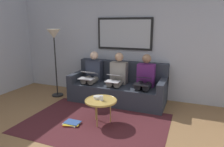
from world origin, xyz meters
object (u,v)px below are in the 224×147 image
object	(u,v)px
couch	(118,88)
person_left	(145,79)
coffee_table	(101,101)
magazine_stack	(72,123)
person_middle	(118,76)
laptop_silver	(88,75)
laptop_black	(142,81)
person_right	(93,74)
bowl	(97,97)
laptop_white	(114,78)
framed_mirror	(124,34)
cup	(101,98)
standing_lamp	(54,41)

from	to	relation	value
couch	person_left	distance (m)	0.71
coffee_table	magazine_stack	distance (m)	0.67
person_middle	laptop_silver	xyz separation A→B (m)	(0.64, 0.24, 0.02)
laptop_black	person_right	world-z (taller)	person_right
bowl	magazine_stack	xyz separation A→B (m)	(0.38, 0.30, -0.45)
laptop_black	person_right	xyz separation A→B (m)	(1.28, -0.24, -0.02)
laptop_white	laptop_silver	size ratio (longest dim) A/B	0.96
laptop_white	magazine_stack	xyz separation A→B (m)	(0.37, 1.16, -0.60)
framed_mirror	cup	size ratio (longest dim) A/B	15.15
couch	coffee_table	bearing A→B (deg)	94.67
laptop_silver	coffee_table	bearing A→B (deg)	129.03
person_left	person_middle	size ratio (longest dim) A/B	1.00
cup	laptop_black	bearing A→B (deg)	-119.81
couch	laptop_silver	world-z (taller)	couch
laptop_white	person_right	size ratio (longest dim) A/B	0.30
person_left	laptop_white	bearing A→B (deg)	20.74
cup	magazine_stack	xyz separation A→B (m)	(0.49, 0.25, -0.47)
couch	laptop_silver	distance (m)	0.78
person_middle	laptop_silver	world-z (taller)	person_middle
bowl	laptop_white	size ratio (longest dim) A/B	0.41
bowl	magazine_stack	distance (m)	0.66
person_left	laptop_white	size ratio (longest dim) A/B	3.29
couch	person_middle	bearing A→B (deg)	90.00
person_left	laptop_black	world-z (taller)	person_left
framed_mirror	person_right	distance (m)	1.23
framed_mirror	person_right	xyz separation A→B (m)	(0.64, 0.46, -0.94)
cup	laptop_silver	distance (m)	1.20
coffee_table	bowl	size ratio (longest dim) A/B	4.12
person_left	laptop_silver	distance (m)	1.30
couch	laptop_silver	size ratio (longest dim) A/B	6.08
cup	bowl	xyz separation A→B (m)	(0.11, -0.05, -0.02)
bowl	laptop_silver	xyz separation A→B (m)	(0.65, -0.87, 0.16)
laptop_black	person_right	bearing A→B (deg)	-10.66
framed_mirror	bowl	world-z (taller)	framed_mirror
person_left	magazine_stack	xyz separation A→B (m)	(1.01, 1.40, -0.58)
cup	bowl	bearing A→B (deg)	-26.23
laptop_white	standing_lamp	distance (m)	1.72
magazine_stack	framed_mirror	bearing A→B (deg)	-101.31
bowl	laptop_black	distance (m)	1.08
standing_lamp	laptop_black	bearing A→B (deg)	178.90
couch	laptop_black	bearing A→B (deg)	154.18
person_middle	laptop_white	xyz separation A→B (m)	(0.00, 0.24, 0.02)
laptop_silver	laptop_white	bearing A→B (deg)	179.47
couch	cup	bearing A→B (deg)	95.31
bowl	magazine_stack	bearing A→B (deg)	38.10
person_left	standing_lamp	bearing A→B (deg)	5.19
cup	laptop_white	xyz separation A→B (m)	(0.11, -0.92, 0.13)
laptop_black	standing_lamp	distance (m)	2.31
bowl	person_left	world-z (taller)	person_left
cup	person_middle	distance (m)	1.17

